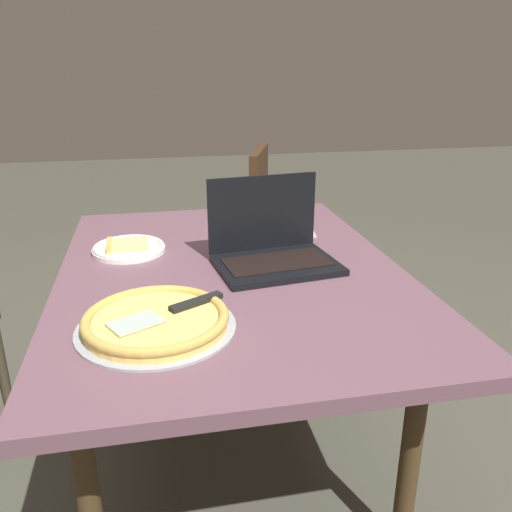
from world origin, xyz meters
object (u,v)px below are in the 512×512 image
pizza_tray (156,321)px  chair_far (236,230)px  laptop (272,247)px  pizza_plate (128,248)px  table_knife (308,226)px  dining_table (232,291)px

pizza_tray → chair_far: 1.38m
pizza_tray → laptop: bearing=-45.1°
pizza_plate → chair_far: bearing=-30.2°
table_knife → chair_far: chair_far is taller
dining_table → table_knife: 0.47m
laptop → chair_far: size_ratio=0.41×
dining_table → pizza_plate: pizza_plate is taller
pizza_tray → chair_far: chair_far is taller
chair_far → pizza_plate: bearing=149.8°
laptop → pizza_tray: 0.47m
laptop → table_knife: (0.32, -0.21, -0.05)m
dining_table → pizza_plate: (0.20, 0.29, 0.08)m
pizza_tray → chair_far: size_ratio=0.39×
dining_table → chair_far: chair_far is taller
dining_table → chair_far: bearing=-9.9°
dining_table → table_knife: table_knife is taller
table_knife → chair_far: 0.70m
pizza_plate → chair_far: size_ratio=0.25×
pizza_plate → pizza_tray: (-0.51, -0.07, 0.01)m
dining_table → pizza_tray: (-0.32, 0.21, 0.09)m
laptop → table_knife: 0.38m
chair_far → table_knife: bearing=-166.6°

